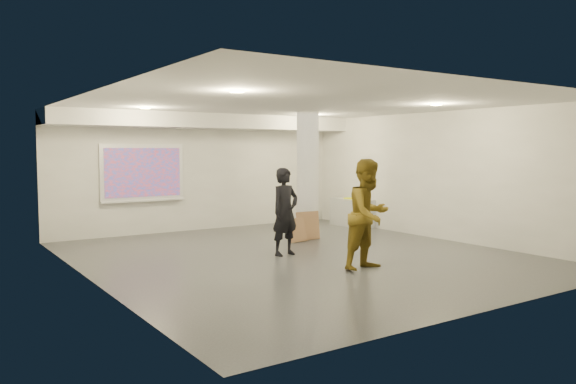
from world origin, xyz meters
TOP-DOWN VIEW (x-y plane):
  - floor at (0.00, 0.00)m, footprint 8.00×9.00m
  - ceiling at (0.00, 0.00)m, footprint 8.00×9.00m
  - wall_back at (0.00, 4.50)m, footprint 8.00×0.01m
  - wall_front at (0.00, -4.50)m, footprint 8.00×0.01m
  - wall_left at (-4.00, 0.00)m, footprint 0.01×9.00m
  - wall_right at (4.00, 0.00)m, footprint 0.01×9.00m
  - soffit_band at (0.00, 3.95)m, footprint 8.00×1.10m
  - downlight_nw at (-2.20, 2.50)m, footprint 0.22×0.22m
  - downlight_ne at (2.20, 2.50)m, footprint 0.22×0.22m
  - downlight_sw at (-2.20, -1.50)m, footprint 0.22×0.22m
  - downlight_se at (2.20, -1.50)m, footprint 0.22×0.22m
  - column at (1.50, 1.80)m, footprint 0.52×0.52m
  - projection_screen at (-1.60, 4.45)m, footprint 2.10×0.13m
  - credenza at (3.72, 2.76)m, footprint 0.58×1.31m
  - papers_stack at (3.75, 2.82)m, footprint 0.30×0.34m
  - postit_pad at (3.66, 2.79)m, footprint 0.27×0.34m
  - cardboard_back at (1.32, 1.53)m, footprint 0.61×0.14m
  - cardboard_front at (0.93, 1.44)m, footprint 0.52×0.26m
  - woman at (-0.18, 0.24)m, footprint 0.69×0.51m
  - man at (0.31, -1.69)m, footprint 1.04×0.86m

SIDE VIEW (x-z plane):
  - floor at x=0.00m, z-range -0.01..0.01m
  - cardboard_front at x=0.93m, z-range 0.00..0.54m
  - cardboard_back at x=1.32m, z-range 0.00..0.67m
  - credenza at x=3.72m, z-range 0.00..0.76m
  - papers_stack at x=3.75m, z-range 0.76..0.77m
  - postit_pad at x=3.66m, z-range 0.76..0.79m
  - woman at x=-0.18m, z-range 0.00..1.75m
  - man at x=0.31m, z-range 0.00..1.94m
  - wall_back at x=0.00m, z-range 0.00..3.00m
  - wall_front at x=0.00m, z-range 0.00..3.00m
  - wall_left at x=-4.00m, z-range 0.00..3.00m
  - wall_right at x=4.00m, z-range 0.00..3.00m
  - column at x=1.50m, z-range 0.00..3.00m
  - projection_screen at x=-1.60m, z-range 0.82..2.24m
  - soffit_band at x=0.00m, z-range 2.64..3.00m
  - downlight_nw at x=-2.20m, z-range 2.97..2.99m
  - downlight_ne at x=2.20m, z-range 2.97..2.99m
  - downlight_sw at x=-2.20m, z-range 2.97..2.99m
  - downlight_se at x=2.20m, z-range 2.97..2.99m
  - ceiling at x=0.00m, z-range 3.00..3.00m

